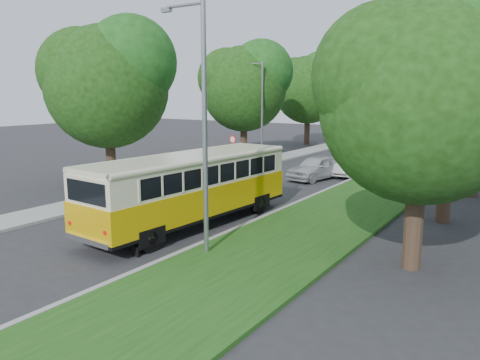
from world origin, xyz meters
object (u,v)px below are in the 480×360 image
Objects in this scene: lamppost_near at (202,121)px; car_silver at (316,167)px; vintage_bus at (191,190)px; car_white at (348,164)px; lamppost_far at (261,108)px; car_blue at (362,157)px; car_grey at (373,149)px.

car_silver is (-2.64, 14.67, -3.63)m from lamppost_near.
vintage_bus is 2.23× the size of car_white.
vintage_bus is (-2.54, 2.50, -2.92)m from lamppost_near.
lamppost_far is at bearing 160.89° from car_silver.
lamppost_far reaches higher than vintage_bus.
lamppost_far is at bearing 167.83° from car_white.
lamppost_far is at bearing 115.42° from vintage_bus.
lamppost_near reaches higher than vintage_bus.
car_white is (-1.55, 17.25, -3.65)m from lamppost_near.
car_blue is (-0.34, 3.62, -0.01)m from car_white.
car_silver is 6.24m from car_blue.
lamppost_far is 0.77× the size of vintage_bus.
lamppost_far is 8.20m from car_white.
lamppost_near is 1.64× the size of car_blue.
lamppost_near reaches higher than car_silver.
car_silver is at bearing 100.18° from lamppost_near.
lamppost_near is at bearing -79.66° from car_grey.
lamppost_far is 1.71× the size of car_white.
vintage_bus reaches higher than car_white.
lamppost_near is at bearing -40.83° from vintage_bus.
car_white is at bearing -77.42° from car_grey.
car_white is at bearing 79.45° from car_silver.
car_blue is (0.65, 18.37, -0.74)m from vintage_bus.
car_silver reaches higher than car_blue.
car_white is 0.89× the size of car_grey.
lamppost_far is 1.53× the size of car_blue.
lamppost_far reaches higher than car_white.
car_silver is at bearing -84.13° from car_blue.
lamppost_near is 17.70m from car_white.
lamppost_near is 27.21m from car_grey.
lamppost_far is 17.43m from vintage_bus.
car_grey is (-1.45, 9.54, -0.04)m from car_white.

